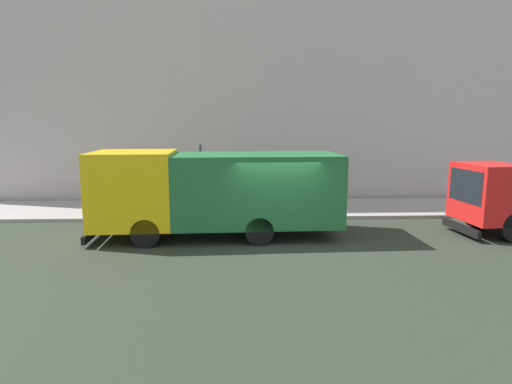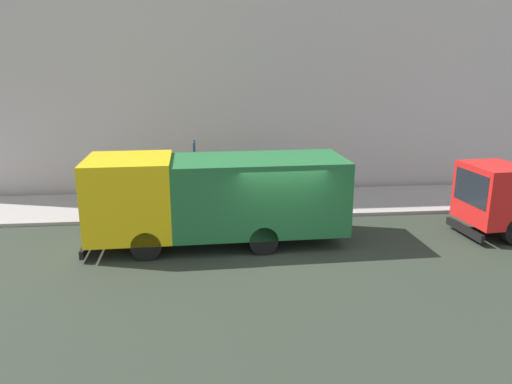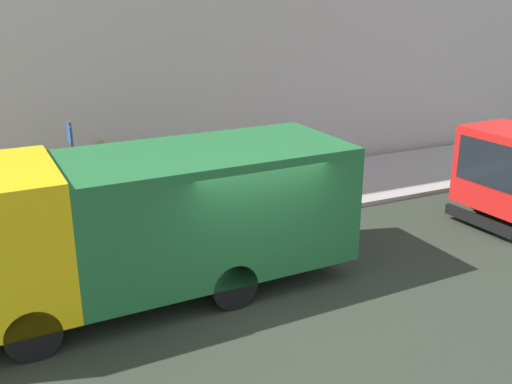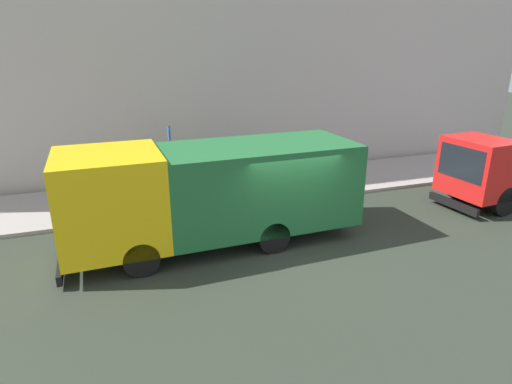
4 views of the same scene
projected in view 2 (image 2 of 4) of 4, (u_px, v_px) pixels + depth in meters
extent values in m
plane|color=#2B3227|center=(281.00, 250.00, 14.67)|extent=(80.00, 80.00, 0.00)
cube|color=#9C9692|center=(263.00, 203.00, 19.32)|extent=(3.71, 30.00, 0.12)
cube|color=#BBB0AC|center=(257.00, 38.00, 19.93)|extent=(0.50, 30.00, 12.78)
cube|color=yellow|center=(130.00, 196.00, 14.56)|extent=(2.58, 2.54, 2.32)
cube|color=black|center=(87.00, 189.00, 14.34)|extent=(2.11, 0.12, 1.30)
cube|color=#206331|center=(258.00, 194.00, 15.06)|extent=(2.67, 5.32, 2.23)
cube|color=black|center=(90.00, 241.00, 14.75)|extent=(2.41, 0.19, 0.24)
cylinder|color=black|center=(146.00, 245.00, 13.87)|extent=(0.33, 0.87, 0.86)
cylinder|color=black|center=(152.00, 221.00, 15.98)|extent=(0.33, 0.87, 0.86)
cylinder|color=black|center=(263.00, 240.00, 14.29)|extent=(0.33, 0.87, 0.86)
cylinder|color=black|center=(254.00, 217.00, 16.41)|extent=(0.33, 0.87, 0.86)
cube|color=red|center=(493.00, 194.00, 15.54)|extent=(2.13, 1.77, 1.86)
cube|color=black|center=(471.00, 188.00, 15.34)|extent=(1.68, 0.20, 1.04)
cube|color=black|center=(464.00, 229.00, 15.68)|extent=(1.93, 0.28, 0.24)
cylinder|color=black|center=(482.00, 213.00, 16.64)|extent=(0.38, 0.98, 0.96)
cylinder|color=brown|center=(220.00, 188.00, 19.60)|extent=(0.37, 0.37, 0.92)
cylinder|color=maroon|center=(220.00, 168.00, 19.40)|extent=(0.49, 0.49, 0.66)
sphere|color=#8D7452|center=(219.00, 157.00, 19.28)|extent=(0.23, 0.23, 0.23)
cylinder|color=#4C5156|center=(195.00, 178.00, 17.33)|extent=(0.08, 0.08, 2.72)
cube|color=blue|center=(194.00, 147.00, 17.04)|extent=(0.44, 0.03, 0.36)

